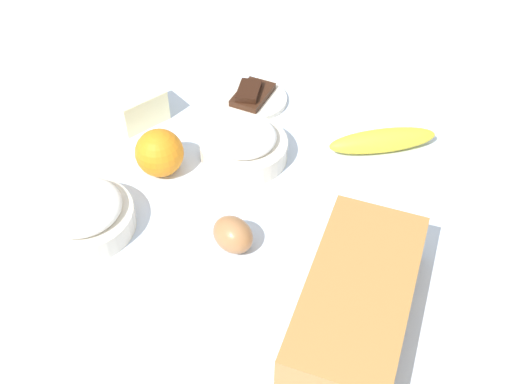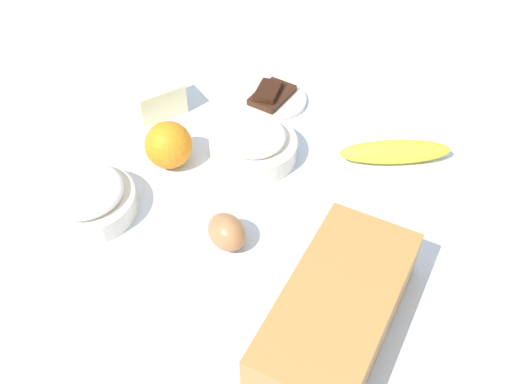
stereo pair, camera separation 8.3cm
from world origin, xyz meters
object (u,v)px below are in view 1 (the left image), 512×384
Objects in this scene: chocolate_plate at (252,97)px; banana at (383,141)px; flour_bowl at (83,214)px; sugar_bowl at (244,144)px; loaf_pan at (357,300)px; orange_fruit at (160,152)px; butter_block at (138,107)px; egg_near_butter at (233,235)px.

banana is at bearing 88.24° from chocolate_plate.
flour_bowl is 0.29m from sugar_bowl.
orange_fruit is at bearing -115.22° from loaf_pan.
sugar_bowl is 0.22m from butter_block.
butter_block is at bearing -88.32° from sugar_bowl.
chocolate_plate is at bearing 171.56° from flour_bowl.
orange_fruit is (0.23, -0.30, 0.02)m from banana.
egg_near_butter is at bearing 25.55° from chocolate_plate.
banana is 2.38× the size of orange_fruit.
butter_block is (-0.20, -0.51, -0.01)m from loaf_pan.
sugar_bowl is 0.20m from egg_near_butter.
loaf_pan is 0.55m from butter_block.
butter_block is at bearing -128.01° from orange_fruit.
orange_fruit is at bearing -52.07° from banana.
flour_bowl is (0.05, -0.42, -0.01)m from loaf_pan.
chocolate_plate is (-0.24, 0.04, -0.03)m from orange_fruit.
orange_fruit is 0.25m from chocolate_plate.
flour_bowl is 0.51m from banana.
loaf_pan reaches higher than sugar_bowl.
loaf_pan is 2.00× the size of sugar_bowl.
egg_near_butter is at bearing -107.46° from loaf_pan.
sugar_bowl is (-0.26, 0.13, -0.00)m from flour_bowl.
flour_bowl is at bearing -8.44° from chocolate_plate.
banana is (-0.34, -0.09, -0.02)m from loaf_pan.
flour_bowl is 1.16× the size of chocolate_plate.
sugar_bowl reaches higher than chocolate_plate.
sugar_bowl is 0.24m from banana.
egg_near_butter is (0.17, 0.30, -0.00)m from butter_block.
chocolate_plate is (-0.01, -0.26, -0.01)m from banana.
flour_bowl is 2.30× the size of egg_near_butter.
orange_fruit is at bearing -46.60° from sugar_bowl.
banana is (-0.39, 0.32, -0.01)m from flour_bowl.
flour_bowl reaches higher than banana.
loaf_pan is 0.36m from sugar_bowl.
loaf_pan is 0.41m from orange_fruit.
flour_bowl is at bearing -69.52° from egg_near_butter.
flour_bowl reaches higher than chocolate_plate.
flour_bowl is 0.41m from chocolate_plate.
sugar_bowl is 0.14m from orange_fruit.
chocolate_plate is (-0.32, -0.15, -0.02)m from egg_near_butter.
banana is at bearing 109.01° from butter_block.
flour_bowl is 1.02× the size of sugar_bowl.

